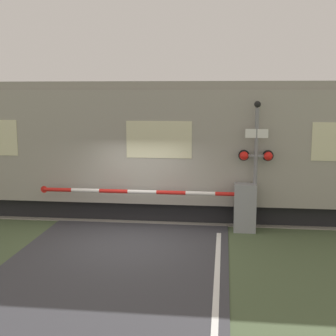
# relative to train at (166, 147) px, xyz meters

# --- Properties ---
(ground_plane) EXTENTS (80.00, 80.00, 0.00)m
(ground_plane) POSITION_rel_train_xyz_m (-0.52, -3.31, -2.12)
(ground_plane) COLOR #475638
(track_bed) EXTENTS (36.00, 3.20, 0.13)m
(track_bed) POSITION_rel_train_xyz_m (-0.52, 0.00, -2.09)
(track_bed) COLOR gray
(track_bed) RESTS_ON ground_plane
(train) EXTENTS (18.80, 3.21, 4.14)m
(train) POSITION_rel_train_xyz_m (0.00, 0.00, 0.00)
(train) COLOR black
(train) RESTS_ON ground_plane
(crossing_barrier) EXTENTS (6.17, 0.44, 1.34)m
(crossing_barrier) POSITION_rel_train_xyz_m (1.97, -1.98, -1.38)
(crossing_barrier) COLOR gray
(crossing_barrier) RESTS_ON ground_plane
(signal_post) EXTENTS (0.95, 0.26, 3.60)m
(signal_post) POSITION_rel_train_xyz_m (2.72, -1.88, -0.07)
(signal_post) COLOR gray
(signal_post) RESTS_ON ground_plane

